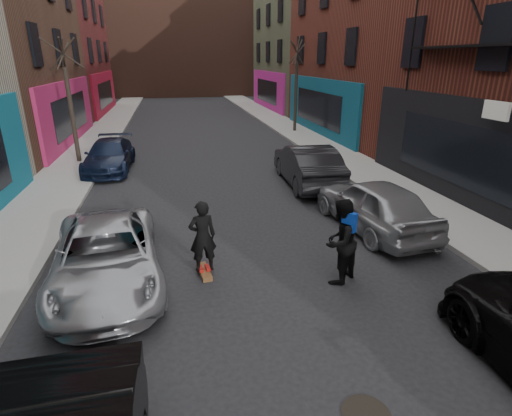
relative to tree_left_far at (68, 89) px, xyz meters
name	(u,v)px	position (x,y,z in m)	size (l,w,h in m)	color
sidewalk_left	(111,124)	(-0.05, 12.00, -3.31)	(2.50, 84.00, 0.13)	gray
sidewalk_right	(273,119)	(12.45, 12.00, -3.31)	(2.50, 84.00, 0.13)	gray
building_far	(179,39)	(6.20, 38.00, 3.62)	(40.00, 10.00, 14.00)	#47281E
tree_left_far	(68,89)	(0.00, 0.00, 0.00)	(2.00, 2.00, 6.50)	black
tree_right_far	(296,77)	(12.40, 6.00, 0.15)	(2.00, 2.00, 6.80)	black
parked_left_far	(107,256)	(2.78, -11.49, -2.72)	(2.20, 4.76, 1.32)	gray
parked_left_end	(109,156)	(1.60, -1.54, -2.73)	(1.83, 4.51, 1.31)	black
parked_right_far	(374,204)	(9.85, -9.93, -2.63)	(1.78, 4.42, 1.51)	gray
parked_right_end	(307,165)	(9.40, -5.36, -2.59)	(1.67, 4.79, 1.58)	black
skateboard	(204,272)	(4.86, -11.51, -3.33)	(0.22, 0.80, 0.10)	brown
skateboarder	(202,237)	(4.86, -11.51, -2.44)	(0.61, 0.40, 1.68)	black
pedestrian	(340,241)	(7.73, -12.42, -2.42)	(1.18, 1.13, 1.91)	black
manhole	(366,414)	(6.72, -15.88, -3.37)	(0.70, 0.70, 0.01)	black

